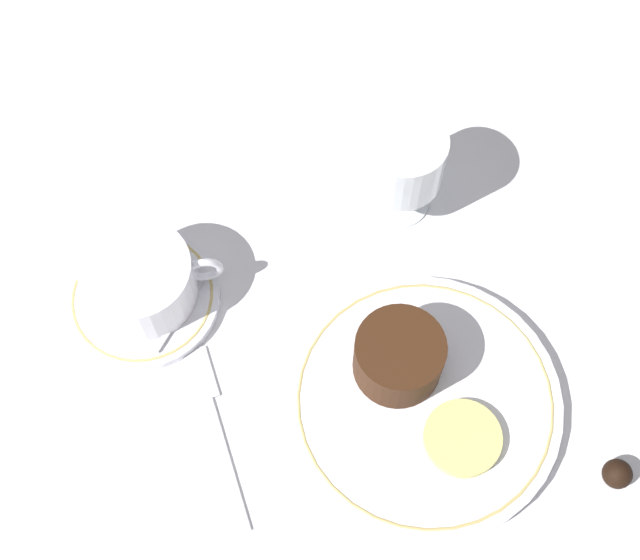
% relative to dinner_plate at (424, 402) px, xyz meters
% --- Properties ---
extents(ground_plane, '(3.00, 3.00, 0.00)m').
position_rel_dinner_plate_xyz_m(ground_plane, '(0.02, 0.01, -0.01)').
color(ground_plane, white).
extents(dinner_plate, '(0.24, 0.24, 0.01)m').
position_rel_dinner_plate_xyz_m(dinner_plate, '(0.00, 0.00, 0.00)').
color(dinner_plate, white).
rests_on(dinner_plate, ground_plane).
extents(saucer, '(0.14, 0.14, 0.01)m').
position_rel_dinner_plate_xyz_m(saucer, '(-0.24, 0.14, -0.00)').
color(saucer, white).
rests_on(saucer, ground_plane).
extents(coffee_cup, '(0.13, 0.10, 0.05)m').
position_rel_dinner_plate_xyz_m(coffee_cup, '(-0.24, 0.14, 0.03)').
color(coffee_cup, white).
rests_on(coffee_cup, saucer).
extents(spoon, '(0.07, 0.09, 0.00)m').
position_rel_dinner_plate_xyz_m(spoon, '(-0.19, 0.13, 0.00)').
color(spoon, silver).
rests_on(spoon, saucer).
extents(wine_glass, '(0.08, 0.08, 0.10)m').
position_rel_dinner_plate_xyz_m(wine_glass, '(0.01, 0.21, 0.06)').
color(wine_glass, silver).
rests_on(wine_glass, ground_plane).
extents(fork, '(0.04, 0.17, 0.01)m').
position_rel_dinner_plate_xyz_m(fork, '(-0.19, 0.02, -0.01)').
color(fork, silver).
rests_on(fork, ground_plane).
extents(dessert_cake, '(0.08, 0.08, 0.05)m').
position_rel_dinner_plate_xyz_m(dessert_cake, '(-0.02, 0.03, 0.03)').
color(dessert_cake, '#381E0F').
rests_on(dessert_cake, dinner_plate).
extents(pineapple_slice, '(0.07, 0.07, 0.01)m').
position_rel_dinner_plate_xyz_m(pineapple_slice, '(0.02, -0.04, 0.01)').
color(pineapple_slice, '#EFE075').
rests_on(pineapple_slice, dinner_plate).
extents(chocolate_truffle, '(0.03, 0.03, 0.03)m').
position_rel_dinner_plate_xyz_m(chocolate_truffle, '(0.15, -0.09, 0.00)').
color(chocolate_truffle, black).
rests_on(chocolate_truffle, ground_plane).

